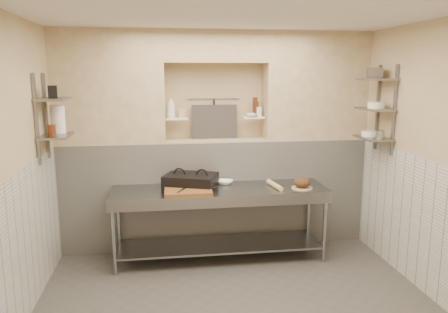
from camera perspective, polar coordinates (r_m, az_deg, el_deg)
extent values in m
cube|color=#4C4743|center=(4.56, 1.88, -19.73)|extent=(4.00, 3.90, 0.10)
cube|color=silver|center=(3.98, 2.15, 19.20)|extent=(4.00, 3.90, 0.10)
cube|color=#CFB48A|center=(4.19, -26.82, -2.34)|extent=(0.10, 3.90, 2.80)
cube|color=#CFB48A|center=(4.83, 26.70, -0.73)|extent=(0.10, 3.90, 2.80)
cube|color=#CFB48A|center=(5.98, -1.41, 2.42)|extent=(4.00, 0.10, 2.80)
cube|color=#CFB48A|center=(2.18, 11.68, -12.85)|extent=(4.00, 0.10, 2.80)
cube|color=silver|center=(5.88, -1.09, -4.70)|extent=(4.00, 0.40, 1.40)
cube|color=#CFB48A|center=(5.73, -1.11, 2.16)|extent=(1.30, 0.40, 0.02)
cube|color=#CFB48A|center=(5.66, -14.74, 8.73)|extent=(1.35, 0.40, 1.40)
cube|color=#CFB48A|center=(5.98, 11.72, 8.94)|extent=(1.35, 0.40, 1.40)
cube|color=#CFB48A|center=(5.67, -1.16, 14.13)|extent=(1.30, 0.40, 0.40)
cube|color=silver|center=(4.37, -25.27, -11.32)|extent=(0.02, 3.90, 1.40)
cube|color=silver|center=(4.97, 25.44, -8.69)|extent=(0.02, 3.90, 1.40)
cube|color=white|center=(5.65, -6.18, 4.95)|extent=(0.28, 0.16, 0.02)
cube|color=white|center=(5.78, 3.82, 5.11)|extent=(0.28, 0.16, 0.02)
cylinder|color=gray|center=(5.84, -1.34, 7.65)|extent=(0.70, 0.02, 0.02)
cylinder|color=black|center=(5.83, -1.31, 5.97)|extent=(0.02, 0.02, 0.30)
cube|color=#383330|center=(5.80, -1.25, 4.55)|extent=(0.60, 0.08, 0.45)
cube|color=slate|center=(5.30, -22.20, 4.92)|extent=(0.03, 0.03, 0.95)
cube|color=slate|center=(4.91, -23.29, 4.44)|extent=(0.03, 0.03, 0.95)
cube|color=slate|center=(5.09, -21.09, 2.52)|extent=(0.30, 0.50, 0.02)
cube|color=slate|center=(5.06, -21.40, 7.01)|extent=(0.30, 0.50, 0.03)
cube|color=slate|center=(5.80, 19.41, 6.03)|extent=(0.03, 0.03, 1.05)
cube|color=slate|center=(5.45, 21.35, 5.64)|extent=(0.03, 0.03, 1.05)
cube|color=slate|center=(5.59, 18.90, 2.30)|extent=(0.30, 0.50, 0.02)
cube|color=slate|center=(5.56, 19.12, 5.87)|extent=(0.30, 0.50, 0.02)
cube|color=slate|center=(5.54, 19.35, 9.48)|extent=(0.30, 0.50, 0.03)
cube|color=gray|center=(5.30, -0.59, -4.40)|extent=(2.60, 0.70, 0.04)
cube|color=gray|center=(5.52, -0.58, -11.43)|extent=(2.45, 0.60, 0.03)
cube|color=gray|center=(5.00, -0.08, -6.04)|extent=(2.60, 0.02, 0.12)
cylinder|color=gray|center=(5.15, -14.17, -10.47)|extent=(0.04, 0.04, 0.86)
cylinder|color=gray|center=(5.69, -13.59, -8.37)|extent=(0.04, 0.04, 0.86)
cylinder|color=gray|center=(5.47, 12.99, -9.14)|extent=(0.04, 0.04, 0.86)
cylinder|color=gray|center=(5.98, 10.98, -7.32)|extent=(0.04, 0.04, 0.86)
cube|color=black|center=(5.34, -4.36, -3.50)|extent=(0.72, 0.62, 0.11)
cube|color=black|center=(5.32, -4.38, -2.64)|extent=(0.72, 0.62, 0.05)
cube|color=brown|center=(5.08, -4.71, -4.60)|extent=(0.55, 0.39, 0.05)
cube|color=gray|center=(5.15, -1.66, -4.07)|extent=(0.22, 0.15, 0.01)
cylinder|color=gray|center=(5.02, -5.58, -4.43)|extent=(0.13, 0.22, 0.02)
imported|color=white|center=(5.50, 0.15, -3.37)|extent=(0.26, 0.26, 0.05)
cylinder|color=#CEB882|center=(5.37, 6.63, -3.73)|extent=(0.12, 0.40, 0.06)
cylinder|color=#CEB882|center=(5.37, 10.13, -4.06)|extent=(0.25, 0.25, 0.01)
ellipsoid|color=#4C2D19|center=(5.36, 10.16, -3.37)|extent=(0.20, 0.20, 0.12)
imported|color=white|center=(5.64, -6.94, 6.46)|extent=(0.13, 0.13, 0.28)
cube|color=#CFB48A|center=(5.65, -5.52, 5.67)|extent=(0.08, 0.08, 0.11)
imported|color=white|center=(5.72, 3.61, 5.42)|extent=(0.17, 0.17, 0.05)
cylinder|color=#4D210F|center=(5.78, 4.26, 6.21)|extent=(0.05, 0.05, 0.20)
cylinder|color=#4D210F|center=(5.81, 4.07, 6.50)|extent=(0.06, 0.06, 0.25)
cylinder|color=white|center=(5.78, 4.61, 5.85)|extent=(0.07, 0.07, 0.13)
cylinder|color=white|center=(5.22, -20.86, 4.57)|extent=(0.15, 0.15, 0.31)
cylinder|color=#4D210F|center=(4.92, -21.58, 3.13)|extent=(0.09, 0.09, 0.13)
cube|color=black|center=(5.04, -21.48, 7.89)|extent=(0.11, 0.11, 0.13)
cylinder|color=white|center=(5.67, 18.52, 2.87)|extent=(0.21, 0.21, 0.06)
cylinder|color=gray|center=(5.45, 19.69, 2.70)|extent=(0.10, 0.10, 0.10)
cylinder|color=white|center=(5.53, 19.27, 6.36)|extent=(0.20, 0.20, 0.07)
cube|color=gray|center=(5.60, 19.08, 10.27)|extent=(0.21, 0.24, 0.12)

